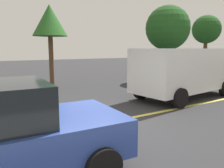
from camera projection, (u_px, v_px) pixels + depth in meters
ground_plane at (95, 125)px, 6.50m from camera, size 80.00×80.00×0.00m
lane_marking_centre at (169, 110)px, 8.08m from camera, size 28.00×0.16×0.01m
white_van at (186, 70)px, 10.07m from camera, size 5.38×2.68×2.20m
tree_left_verge at (206, 30)px, 19.33m from camera, size 2.41×2.41×5.05m
tree_centre_verge at (168, 28)px, 14.91m from camera, size 2.93×2.93×5.03m
tree_right_verge at (50, 22)px, 12.44m from camera, size 1.92×1.92×4.61m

